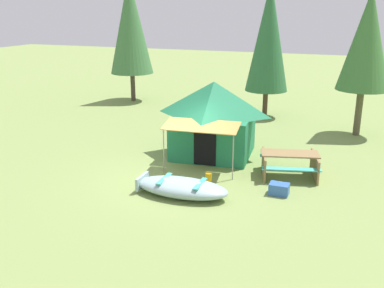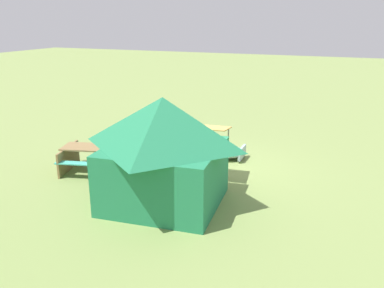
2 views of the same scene
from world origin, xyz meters
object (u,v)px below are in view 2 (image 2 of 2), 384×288
object	(u,v)px
canvas_cabin_tent	(164,150)
fuel_can	(180,160)
cooler_box	(122,151)
picnic_table	(93,156)
beached_rowboat	(206,148)

from	to	relation	value
canvas_cabin_tent	fuel_can	size ratio (longest dim) A/B	12.27
canvas_cabin_tent	cooler_box	xyz separation A→B (m)	(2.88, -2.68, -1.22)
picnic_table	fuel_can	world-z (taller)	picnic_table
canvas_cabin_tent	picnic_table	xyz separation A→B (m)	(2.90, -1.13, -0.90)
canvas_cabin_tent	fuel_can	bearing A→B (deg)	-74.44
beached_rowboat	picnic_table	bearing A→B (deg)	45.04
picnic_table	fuel_can	distance (m)	2.65
canvas_cabin_tent	picnic_table	distance (m)	3.24
cooler_box	canvas_cabin_tent	bearing A→B (deg)	137.06
cooler_box	fuel_can	xyz separation A→B (m)	(-2.16, 0.09, -0.01)
canvas_cabin_tent	picnic_table	bearing A→B (deg)	-21.25
fuel_can	cooler_box	bearing A→B (deg)	-2.35
canvas_cabin_tent	cooler_box	world-z (taller)	canvas_cabin_tent
beached_rowboat	fuel_can	bearing A→B (deg)	69.85
beached_rowboat	cooler_box	size ratio (longest dim) A/B	4.97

